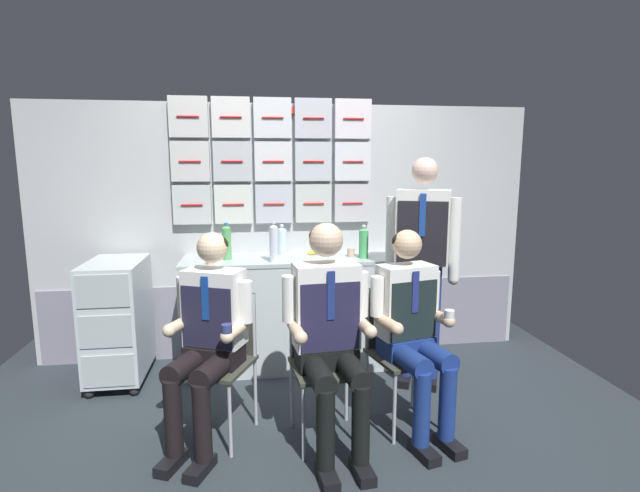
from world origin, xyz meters
TOP-DOWN VIEW (x-y plane):
  - ground at (0.00, 0.00)m, footprint 4.80×4.80m
  - galley_bulkhead at (-0.02, 1.37)m, footprint 4.20×0.14m
  - galley_counter at (0.09, 1.09)m, footprint 1.89×0.53m
  - service_trolley at (-1.32, 0.96)m, footprint 0.40×0.65m
  - folding_chair_left at (-0.50, 0.16)m, footprint 0.53×0.53m
  - crew_member_left at (-0.56, 0.01)m, footprint 0.55×0.66m
  - folding_chair_center at (0.12, 0.03)m, footprint 0.44×0.44m
  - crew_member_center at (0.13, -0.13)m, footprint 0.52×0.66m
  - folding_chair_right at (0.62, 0.14)m, footprint 0.48×0.48m
  - crew_member_right at (0.66, -0.02)m, footprint 0.50×0.64m
  - crew_member_standing at (0.94, 0.61)m, footprint 0.50×0.37m
  - water_bottle_tall at (-0.14, 0.92)m, footprint 0.07×0.07m
  - water_bottle_short at (0.58, 0.99)m, footprint 0.08×0.08m
  - water_bottle_blue_cap at (-0.05, 1.24)m, footprint 0.08×0.08m
  - water_bottle_clear at (-0.50, 1.08)m, footprint 0.07×0.07m
  - coffee_cup_spare at (-0.57, 1.00)m, footprint 0.08×0.08m
  - espresso_cup_small at (-0.61, 0.90)m, footprint 0.06×0.06m
  - paper_cup_blue at (-0.57, 1.18)m, footprint 0.07×0.07m
  - paper_cup_tan at (0.50, 1.06)m, footprint 0.06×0.06m
  - snack_banana at (0.22, 1.20)m, footprint 0.17×0.10m

SIDE VIEW (x-z plane):
  - ground at x=0.00m, z-range -0.04..0.00m
  - galley_counter at x=0.09m, z-range 0.00..0.91m
  - service_trolley at x=-1.32m, z-range 0.03..0.97m
  - folding_chair_left at x=-0.50m, z-range 0.11..0.98m
  - folding_chair_center at x=0.12m, z-range 0.11..0.98m
  - folding_chair_right at x=0.62m, z-range 0.11..0.98m
  - crew_member_right at x=0.66m, z-range 0.07..1.33m
  - crew_member_left at x=-0.56m, z-range 0.07..1.33m
  - crew_member_center at x=0.13m, z-range 0.08..1.41m
  - snack_banana at x=0.22m, z-range 0.91..0.95m
  - coffee_cup_spare at x=-0.57m, z-range 0.91..0.97m
  - paper_cup_blue at x=-0.57m, z-range 0.91..0.97m
  - paper_cup_tan at x=0.50m, z-range 0.91..0.98m
  - espresso_cup_small at x=-0.61m, z-range 0.91..0.99m
  - crew_member_standing at x=0.94m, z-range 0.17..1.87m
  - water_bottle_blue_cap at x=-0.05m, z-range 0.90..1.15m
  - water_bottle_short at x=0.58m, z-range 0.90..1.17m
  - water_bottle_clear at x=-0.50m, z-range 0.90..1.20m
  - water_bottle_tall at x=-0.14m, z-range 0.90..1.22m
  - galley_bulkhead at x=-0.02m, z-range 0.03..2.21m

